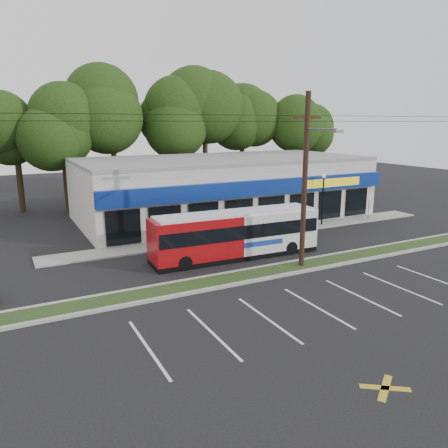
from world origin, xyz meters
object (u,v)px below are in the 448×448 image
metrobus (236,233)px  pedestrian_b (253,226)px  utility_pole (303,176)px  pedestrian_a (286,225)px  lamp_post (323,194)px  car_dark (255,228)px  sign_post (369,202)px

metrobus → pedestrian_b: 5.48m
pedestrian_b → utility_pole: bearing=91.1°
metrobus → pedestrian_a: metrobus is taller
lamp_post → pedestrian_b: bearing=-177.5°
metrobus → utility_pole: bearing=-55.1°
utility_pole → pedestrian_b: utility_pole is taller
lamp_post → car_dark: size_ratio=0.95×
car_dark → utility_pole: bearing=-178.3°
lamp_post → metrobus: size_ratio=0.39×
sign_post → pedestrian_a: size_ratio=1.28×
metrobus → car_dark: 4.92m
pedestrian_a → pedestrian_b: size_ratio=1.11×
pedestrian_b → pedestrian_a: bearing=162.8°
lamp_post → pedestrian_b: size_ratio=2.71×
pedestrian_b → metrobus: bearing=58.8°
utility_pole → sign_post: size_ratio=22.47×
car_dark → pedestrian_a: bearing=-92.0°
utility_pole → pedestrian_b: (1.35, 7.57, -4.63)m
sign_post → car_dark: bearing=-176.7°
metrobus → sign_post: bearing=16.8°
utility_pole → sign_post: 15.71m
metrobus → pedestrian_a: size_ratio=6.35×
utility_pole → sign_post: bearing=30.1°
pedestrian_a → pedestrian_b: (-2.15, 1.17, -0.08)m
car_dark → pedestrian_a: size_ratio=2.57×
lamp_post → pedestrian_a: lamp_post is taller
lamp_post → pedestrian_a: size_ratio=2.45×
sign_post → pedestrian_b: bearing=-179.6°
metrobus → pedestrian_a: (5.81, 2.83, -0.69)m
lamp_post → utility_pole: bearing=-136.1°
sign_post → pedestrian_b: size_ratio=1.42×
lamp_post → sign_post: lamp_post is taller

